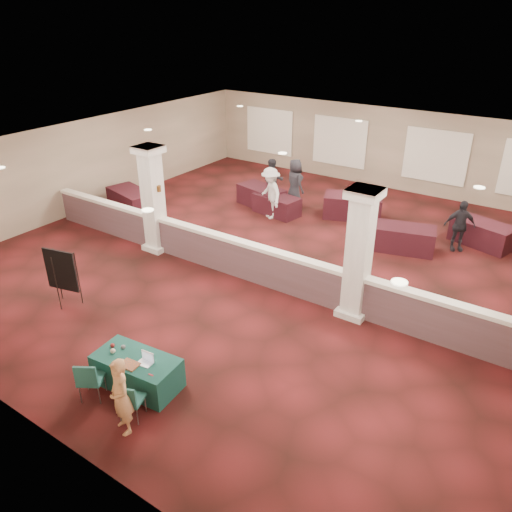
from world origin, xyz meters
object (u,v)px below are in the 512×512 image
Objects in this scene: far_table_front_center at (277,205)px; far_table_back_right at (482,234)px; near_table at (137,371)px; attendee_a at (273,181)px; far_table_front_left at (132,201)px; attendee_d at (295,183)px; far_table_front_right at (403,238)px; far_table_back_left at (261,196)px; attendee_c at (459,226)px; attendee_b at (270,193)px; far_table_back_center at (352,206)px; woman at (121,397)px; easel_board at (61,271)px; conf_chair_side at (89,378)px; conf_chair_main at (129,399)px.

far_table_front_center is 6.82m from far_table_back_right.
attendee_a is (-3.34, 10.21, 0.50)m from near_table.
far_table_front_left is (-7.04, 6.51, 0.07)m from near_table.
far_table_front_right is at bearing -169.97° from attendee_d.
attendee_a is (-7.47, -0.39, 0.45)m from far_table_back_right.
far_table_front_center is 0.97m from far_table_back_left.
far_table_back_left is 7.02m from attendee_c.
far_table_back_left is 1.31m from attendee_b.
far_table_front_right is at bearing 32.73° from attendee_b.
far_table_back_left is 1.00× the size of far_table_back_right.
far_table_back_center is 1.20× the size of attendee_a.
far_table_front_right is (9.25, 2.36, -0.02)m from far_table_front_left.
woman is 0.85× the size of attendee_d.
easel_board is 0.84× the size of far_table_back_right.
attendee_b reaches higher than attendee_c.
far_table_front_right is at bearing 39.88° from easel_board.
easel_board is 4.78m from woman.
far_table_front_left is 1.11× the size of attendee_d.
attendee_c reaches higher than conf_chair_side.
conf_chair_main is 0.45× the size of far_table_back_right.
conf_chair_side is at bearing -77.97° from far_table_front_center.
attendee_a reaches higher than far_table_back_left.
far_table_front_left is 1.22× the size of attendee_c.
attendee_c is at bearing 17.22° from far_table_front_left.
attendee_c reaches higher than near_table.
conf_chair_main is at bearing -135.55° from attendee_c.
conf_chair_side is 0.47× the size of far_table_front_right.
near_table is at bearing -70.23° from far_table_back_left.
attendee_d reaches higher than far_table_back_left.
woman is 11.32m from far_table_back_left.
attendee_c reaches higher than far_table_front_right.
woman is 0.80× the size of far_table_front_right.
far_table_front_left is at bearing 67.31° from attendee_d.
far_table_front_left is 7.92m from far_table_back_center.
far_table_back_right is 1.10× the size of attendee_a.
attendee_c is (-0.57, -0.81, 0.43)m from far_table_back_right.
conf_chair_main is at bearing -107.37° from far_table_back_right.
near_table is 0.93× the size of far_table_back_right.
attendee_b reaches higher than far_table_back_left.
easel_board is 9.32m from attendee_d.
far_table_back_right is (6.67, 1.39, 0.03)m from far_table_front_center.
conf_chair_main is at bearing -68.68° from far_table_back_left.
attendee_d reaches higher than conf_chair_side.
easel_board reaches higher than far_table_front_right.
conf_chair_main is 0.35m from woman.
conf_chair_side is at bearing -122.80° from near_table.
far_table_back_left is 0.92× the size of far_table_back_center.
far_table_back_center is at bearing 56.44° from easel_board.
far_table_back_left is 1.04× the size of attendee_d.
conf_chair_main is at bearing 129.52° from woman.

